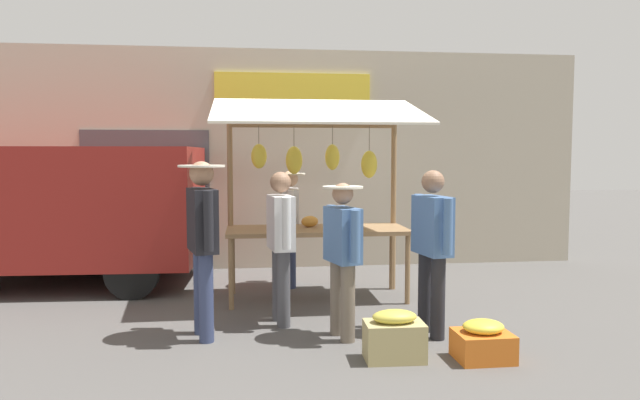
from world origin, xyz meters
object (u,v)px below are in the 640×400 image
at_px(vendor_with_sunhat, 290,219).
at_px(shopper_with_shopping_bag, 202,233).
at_px(shopper_in_striped_shirt, 432,241).
at_px(parked_van, 20,204).
at_px(shopper_in_grey_tee, 281,237).
at_px(produce_crate_side, 483,342).
at_px(produce_crate_near, 394,337).
at_px(shopper_with_ponytail, 343,249).
at_px(market_stall, 316,174).

distance_m(vendor_with_sunhat, shopper_with_shopping_bag, 2.38).
bearing_deg(shopper_in_striped_shirt, shopper_with_shopping_bag, 75.06).
relative_size(shopper_with_shopping_bag, parked_van, 0.38).
bearing_deg(shopper_in_grey_tee, parked_van, 49.29).
xyz_separation_m(shopper_with_shopping_bag, produce_crate_side, (-2.45, 0.94, -0.87)).
height_order(shopper_in_grey_tee, produce_crate_side, shopper_in_grey_tee).
relative_size(vendor_with_sunhat, shopper_in_striped_shirt, 0.96).
relative_size(vendor_with_sunhat, shopper_with_shopping_bag, 0.91).
bearing_deg(vendor_with_sunhat, produce_crate_near, 16.19).
relative_size(shopper_with_ponytail, parked_van, 0.34).
distance_m(shopper_with_ponytail, produce_crate_near, 1.01).
relative_size(vendor_with_sunhat, shopper_in_grey_tee, 0.97).
relative_size(shopper_in_striped_shirt, shopper_with_ponytail, 1.08).
bearing_deg(shopper_with_shopping_bag, vendor_with_sunhat, -39.49).
distance_m(shopper_in_striped_shirt, produce_crate_side, 1.10).
bearing_deg(shopper_with_shopping_bag, shopper_in_grey_tee, -77.59).
relative_size(shopper_in_grey_tee, shopper_with_ponytail, 1.06).
bearing_deg(produce_crate_near, parked_van, -38.67).
distance_m(vendor_with_sunhat, produce_crate_side, 3.50).
bearing_deg(produce_crate_side, shopper_in_grey_tee, -38.42).
xyz_separation_m(shopper_in_grey_tee, shopper_with_shopping_bag, (0.78, 0.39, 0.10)).
xyz_separation_m(shopper_in_striped_shirt, shopper_in_grey_tee, (1.45, -0.59, -0.02)).
relative_size(produce_crate_near, produce_crate_side, 1.10).
bearing_deg(shopper_with_shopping_bag, produce_crate_near, -130.94).
distance_m(shopper_with_shopping_bag, produce_crate_side, 2.77).
distance_m(market_stall, shopper_with_shopping_bag, 1.99).
bearing_deg(shopper_with_ponytail, shopper_in_striped_shirt, -106.72).
distance_m(shopper_with_ponytail, produce_crate_side, 1.53).
bearing_deg(shopper_with_ponytail, vendor_with_sunhat, -7.05).
xyz_separation_m(produce_crate_near, produce_crate_side, (-0.77, 0.09, -0.04)).
xyz_separation_m(vendor_with_sunhat, shopper_in_striped_shirt, (-1.21, 2.35, 0.03)).
bearing_deg(produce_crate_near, vendor_with_sunhat, -77.26).
distance_m(vendor_with_sunhat, parked_van, 3.64).
height_order(parked_van, produce_crate_side, parked_van).
xyz_separation_m(vendor_with_sunhat, shopper_in_grey_tee, (0.23, 1.76, 0.01)).
bearing_deg(shopper_with_ponytail, parked_van, 39.84).
xyz_separation_m(shopper_with_ponytail, parked_van, (3.94, -2.76, 0.24)).
xyz_separation_m(vendor_with_sunhat, produce_crate_near, (-0.68, 3.00, -0.71)).
height_order(vendor_with_sunhat, shopper_with_shopping_bag, shopper_with_shopping_bag).
bearing_deg(parked_van, shopper_in_striped_shirt, 152.63).
bearing_deg(shopper_with_ponytail, produce_crate_side, -139.56).
bearing_deg(produce_crate_side, vendor_with_sunhat, -64.97).
distance_m(shopper_in_striped_shirt, shopper_with_ponytail, 0.89).
relative_size(vendor_with_sunhat, produce_crate_side, 3.28).
bearing_deg(shopper_in_grey_tee, vendor_with_sunhat, -15.18).
xyz_separation_m(market_stall, shopper_with_shopping_bag, (1.28, 1.44, -0.51)).
bearing_deg(shopper_in_grey_tee, shopper_with_ponytail, -142.84).
bearing_deg(shopper_in_grey_tee, produce_crate_side, -136.09).
distance_m(shopper_in_grey_tee, produce_crate_side, 2.27).
height_order(market_stall, shopper_with_ponytail, market_stall).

